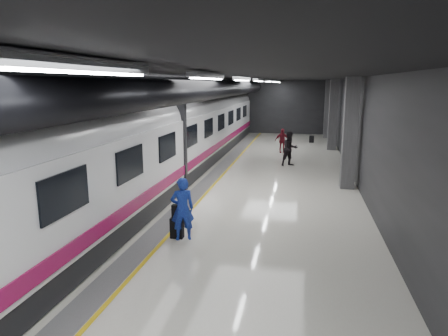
{
  "coord_description": "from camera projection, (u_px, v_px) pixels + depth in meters",
  "views": [
    {
      "loc": [
        2.69,
        -14.7,
        4.23
      ],
      "look_at": [
        0.1,
        -1.66,
        1.41
      ],
      "focal_mm": 32.0,
      "sensor_mm": 36.0,
      "label": 1
    }
  ],
  "objects": [
    {
      "name": "train",
      "position": [
        149.0,
        140.0,
        15.69
      ],
      "size": [
        3.05,
        38.0,
        4.05
      ],
      "color": "black",
      "rests_on": "ground"
    },
    {
      "name": "ground",
      "position": [
        230.0,
        195.0,
        15.5
      ],
      "size": [
        40.0,
        40.0,
        0.0
      ],
      "primitive_type": "plane",
      "color": "silver",
      "rests_on": "ground"
    },
    {
      "name": "platform_hall",
      "position": [
        227.0,
        102.0,
        15.74
      ],
      "size": [
        10.02,
        40.02,
        4.51
      ],
      "color": "black",
      "rests_on": "ground"
    },
    {
      "name": "traveler_far_b",
      "position": [
        282.0,
        141.0,
        24.82
      ],
      "size": [
        0.95,
        0.58,
        1.51
      ],
      "primitive_type": "imported",
      "rotation": [
        0.0,
        0.0,
        0.25
      ],
      "color": "maroon",
      "rests_on": "ground"
    },
    {
      "name": "suitcase_far",
      "position": [
        312.0,
        139.0,
        29.17
      ],
      "size": [
        0.34,
        0.23,
        0.5
      ],
      "primitive_type": "cube",
      "rotation": [
        0.0,
        0.0,
        -0.03
      ],
      "color": "black",
      "rests_on": "ground"
    },
    {
      "name": "shoulder_bag",
      "position": [
        177.0,
        212.0,
        11.0
      ],
      "size": [
        0.29,
        0.16,
        0.39
      ],
      "primitive_type": "cube",
      "rotation": [
        0.0,
        0.0,
        -0.02
      ],
      "color": "black",
      "rests_on": "suitcase_main"
    },
    {
      "name": "suitcase_main",
      "position": [
        177.0,
        228.0,
        11.13
      ],
      "size": [
        0.36,
        0.23,
        0.58
      ],
      "primitive_type": "cube",
      "rotation": [
        0.0,
        0.0,
        -0.03
      ],
      "color": "black",
      "rests_on": "ground"
    },
    {
      "name": "traveler_far_a",
      "position": [
        290.0,
        149.0,
        20.78
      ],
      "size": [
        1.1,
        1.02,
        1.8
      ],
      "primitive_type": "imported",
      "rotation": [
        0.0,
        0.0,
        0.5
      ],
      "color": "black",
      "rests_on": "ground"
    },
    {
      "name": "traveler_main",
      "position": [
        182.0,
        209.0,
        10.9
      ],
      "size": [
        0.76,
        0.65,
        1.76
      ],
      "primitive_type": "imported",
      "rotation": [
        0.0,
        0.0,
        3.57
      ],
      "color": "blue",
      "rests_on": "ground"
    }
  ]
}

